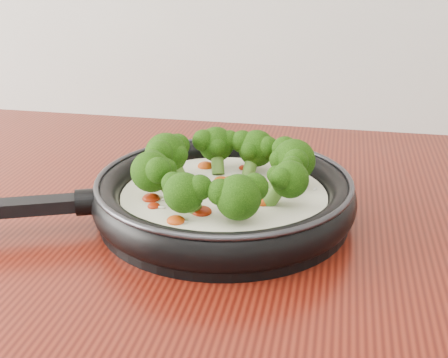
# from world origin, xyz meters

# --- Properties ---
(skillet) EXTENTS (0.51, 0.41, 0.09)m
(skillet) POSITION_xyz_m (-0.12, 1.10, 0.93)
(skillet) COLOR black
(skillet) RESTS_ON counter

